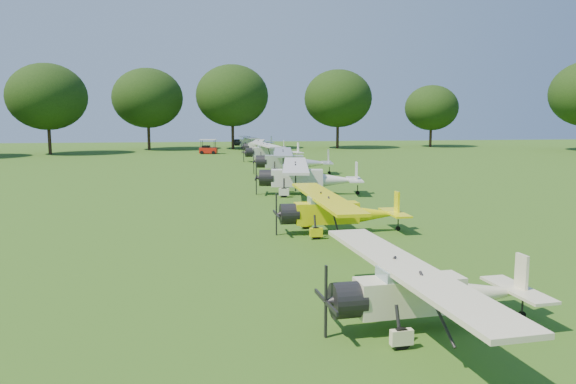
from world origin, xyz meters
name	(u,v)px	position (x,y,z in m)	size (l,w,h in m)	color
ground	(311,211)	(0.00, 0.00, 0.00)	(160.00, 160.00, 0.00)	#1C4C13
tree_belt	(376,66)	(3.57, 0.16, 8.03)	(137.36, 130.27, 14.52)	black
aircraft_1	(425,288)	(-0.22, -17.36, 1.05)	(5.76, 9.17, 1.80)	beige
aircraft_2	(336,209)	(0.09, -5.82, 1.11)	(6.03, 9.59, 1.89)	yellow
aircraft_3	(305,175)	(0.72, 6.50, 1.32)	(7.25, 11.50, 2.26)	silver
aircraft_4	(290,159)	(1.56, 19.57, 1.32)	(7.25, 11.52, 2.26)	white
aircraft_5	(271,150)	(1.26, 33.44, 1.26)	(6.90, 10.96, 2.15)	silver
aircraft_6	(262,146)	(1.41, 45.46, 1.12)	(6.14, 9.73, 1.91)	silver
aircraft_7	(252,141)	(0.87, 56.95, 1.18)	(6.48, 10.29, 2.02)	white
golf_cart	(208,149)	(-5.90, 46.55, 0.66)	(2.51, 1.79, 1.96)	red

